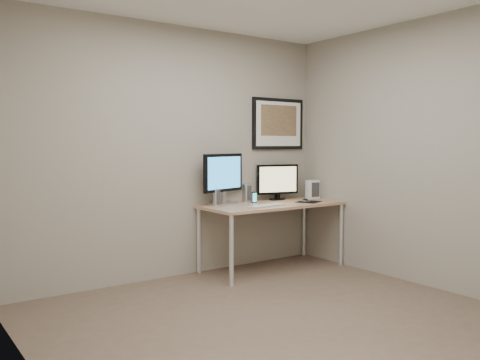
{
  "coord_description": "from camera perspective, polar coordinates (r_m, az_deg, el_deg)",
  "views": [
    {
      "loc": [
        -2.51,
        -2.98,
        1.39
      ],
      "look_at": [
        0.38,
        1.1,
        1.03
      ],
      "focal_mm": 38.0,
      "sensor_mm": 36.0,
      "label": 1
    }
  ],
  "objects": [
    {
      "name": "speaker_right",
      "position": [
        5.76,
        0.75,
        -1.45
      ],
      "size": [
        0.1,
        0.1,
        0.2
      ],
      "primitive_type": "cylinder",
      "rotation": [
        0.0,
        0.0,
        0.2
      ],
      "color": "#A7A7AB",
      "rests_on": "desk"
    },
    {
      "name": "keyboard",
      "position": [
        5.35,
        3.06,
        -2.88
      ],
      "size": [
        0.46,
        0.17,
        0.02
      ],
      "primitive_type": "cube",
      "rotation": [
        0.0,
        0.0,
        0.12
      ],
      "color": "silver",
      "rests_on": "desk"
    },
    {
      "name": "mouse",
      "position": [
        5.8,
        7.33,
        -2.25
      ],
      "size": [
        0.06,
        0.1,
        0.03
      ],
      "primitive_type": "ellipsoid",
      "rotation": [
        0.0,
        0.0,
        -0.04
      ],
      "color": "black",
      "rests_on": "mousepad"
    },
    {
      "name": "desk",
      "position": [
        5.62,
        3.65,
        -3.3
      ],
      "size": [
        1.6,
        0.7,
        0.73
      ],
      "color": "#8C6344",
      "rests_on": "floor"
    },
    {
      "name": "mousepad",
      "position": [
        5.8,
        7.7,
        -2.43
      ],
      "size": [
        0.33,
        0.32,
        0.0
      ],
      "primitive_type": "cube",
      "rotation": [
        0.0,
        0.0,
        0.42
      ],
      "color": "black",
      "rests_on": "desk"
    },
    {
      "name": "floor",
      "position": [
        4.13,
        4.64,
        -15.53
      ],
      "size": [
        3.6,
        3.6,
        0.0
      ],
      "primitive_type": "plane",
      "color": "brown",
      "rests_on": "ground"
    },
    {
      "name": "room",
      "position": [
        4.26,
        0.84,
        7.54
      ],
      "size": [
        3.6,
        3.6,
        3.6
      ],
      "color": "white",
      "rests_on": "ground"
    },
    {
      "name": "framed_art",
      "position": [
        6.05,
        4.3,
        6.3
      ],
      "size": [
        0.75,
        0.04,
        0.6
      ],
      "color": "black",
      "rests_on": "room"
    },
    {
      "name": "monitor_tv",
      "position": [
        5.95,
        4.24,
        -0.11
      ],
      "size": [
        0.52,
        0.16,
        0.42
      ],
      "rotation": [
        0.0,
        0.0,
        -0.2
      ],
      "color": "black",
      "rests_on": "desk"
    },
    {
      "name": "fan_unit",
      "position": [
        6.16,
        8.17,
        -1.04
      ],
      "size": [
        0.15,
        0.12,
        0.22
      ],
      "primitive_type": "cube",
      "rotation": [
        0.0,
        0.0,
        -0.09
      ],
      "color": "silver",
      "rests_on": "desk"
    },
    {
      "name": "speaker_left",
      "position": [
        5.41,
        -2.73,
        -1.93
      ],
      "size": [
        0.09,
        0.09,
        0.18
      ],
      "primitive_type": "cylinder",
      "rotation": [
        0.0,
        0.0,
        0.26
      ],
      "color": "#A7A7AB",
      "rests_on": "desk"
    },
    {
      "name": "monitor_large",
      "position": [
        5.49,
        -1.89,
        0.41
      ],
      "size": [
        0.59,
        0.26,
        0.55
      ],
      "rotation": [
        0.0,
        0.0,
        0.29
      ],
      "color": "#A7A7AB",
      "rests_on": "desk"
    },
    {
      "name": "phone_dock",
      "position": [
        5.49,
        1.62,
        -2.05
      ],
      "size": [
        0.07,
        0.07,
        0.14
      ],
      "primitive_type": "cube",
      "rotation": [
        0.0,
        0.0,
        -0.01
      ],
      "color": "black",
      "rests_on": "desk"
    }
  ]
}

